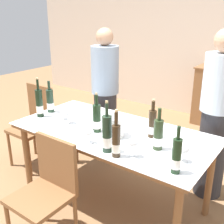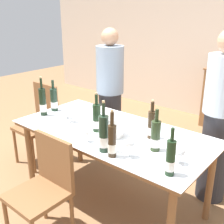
{
  "view_description": "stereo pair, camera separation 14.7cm",
  "coord_description": "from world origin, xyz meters",
  "px_view_note": "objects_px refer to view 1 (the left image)",
  "views": [
    {
      "loc": [
        1.39,
        -1.89,
        1.81
      ],
      "look_at": [
        0.0,
        0.0,
        0.95
      ],
      "focal_mm": 45.0,
      "sensor_mm": 36.0,
      "label": 1
    },
    {
      "loc": [
        1.5,
        -1.8,
        1.81
      ],
      "look_at": [
        0.0,
        0.0,
        0.95
      ],
      "focal_mm": 45.0,
      "sensor_mm": 36.0,
      "label": 2
    }
  ],
  "objects_px": {
    "wine_glass_3": "(69,113)",
    "chair_near_front": "(48,186)",
    "dining_table": "(112,138)",
    "wine_glass_2": "(90,133)",
    "person_guest_left": "(216,118)",
    "wine_bottle_4": "(152,124)",
    "wine_glass_0": "(134,143)",
    "wine_bottle_5": "(158,135)",
    "wine_glass_4": "(184,150)",
    "wine_bottle_3": "(107,135)",
    "ice_bucket": "(114,126)",
    "wine_bottle_6": "(50,101)",
    "wine_glass_1": "(63,110)",
    "wine_bottle_1": "(176,157)",
    "person_host": "(105,96)",
    "wine_bottle_0": "(116,141)",
    "chair_left_end": "(35,120)",
    "wine_bottle_7": "(39,104)",
    "wine_bottle_2": "(97,119)"
  },
  "relations": [
    {
      "from": "wine_bottle_5",
      "to": "wine_bottle_3",
      "type": "bearing_deg",
      "value": -138.08
    },
    {
      "from": "wine_bottle_7",
      "to": "person_guest_left",
      "type": "relative_size",
      "value": 0.25
    },
    {
      "from": "dining_table",
      "to": "wine_glass_3",
      "type": "height_order",
      "value": "wine_glass_3"
    },
    {
      "from": "wine_bottle_7",
      "to": "person_guest_left",
      "type": "height_order",
      "value": "person_guest_left"
    },
    {
      "from": "wine_bottle_1",
      "to": "chair_left_end",
      "type": "height_order",
      "value": "wine_bottle_1"
    },
    {
      "from": "ice_bucket",
      "to": "person_host",
      "type": "height_order",
      "value": "person_host"
    },
    {
      "from": "wine_bottle_7",
      "to": "person_guest_left",
      "type": "bearing_deg",
      "value": 29.14
    },
    {
      "from": "wine_bottle_3",
      "to": "wine_glass_1",
      "type": "bearing_deg",
      "value": 159.77
    },
    {
      "from": "wine_glass_3",
      "to": "chair_near_front",
      "type": "distance_m",
      "value": 0.75
    },
    {
      "from": "dining_table",
      "to": "wine_bottle_4",
      "type": "height_order",
      "value": "wine_bottle_4"
    },
    {
      "from": "wine_bottle_0",
      "to": "chair_near_front",
      "type": "distance_m",
      "value": 0.66
    },
    {
      "from": "wine_bottle_0",
      "to": "wine_glass_3",
      "type": "height_order",
      "value": "wine_bottle_0"
    },
    {
      "from": "wine_bottle_1",
      "to": "chair_near_front",
      "type": "distance_m",
      "value": 1.03
    },
    {
      "from": "dining_table",
      "to": "wine_bottle_5",
      "type": "xyz_separation_m",
      "value": [
        0.5,
        -0.08,
        0.19
      ]
    },
    {
      "from": "wine_glass_2",
      "to": "person_guest_left",
      "type": "relative_size",
      "value": 0.08
    },
    {
      "from": "ice_bucket",
      "to": "person_guest_left",
      "type": "distance_m",
      "value": 1.01
    },
    {
      "from": "wine_glass_3",
      "to": "wine_glass_4",
      "type": "height_order",
      "value": "wine_glass_3"
    },
    {
      "from": "dining_table",
      "to": "wine_glass_2",
      "type": "distance_m",
      "value": 0.35
    },
    {
      "from": "wine_bottle_1",
      "to": "chair_left_end",
      "type": "distance_m",
      "value": 2.04
    },
    {
      "from": "wine_bottle_4",
      "to": "wine_bottle_6",
      "type": "height_order",
      "value": "wine_bottle_4"
    },
    {
      "from": "wine_bottle_6",
      "to": "wine_glass_2",
      "type": "bearing_deg",
      "value": -21.17
    },
    {
      "from": "chair_near_front",
      "to": "person_host",
      "type": "xyz_separation_m",
      "value": [
        -0.5,
        1.4,
        0.3
      ]
    },
    {
      "from": "wine_bottle_5",
      "to": "wine_glass_4",
      "type": "height_order",
      "value": "wine_bottle_5"
    },
    {
      "from": "ice_bucket",
      "to": "wine_bottle_3",
      "type": "xyz_separation_m",
      "value": [
        0.13,
        -0.26,
        0.04
      ]
    },
    {
      "from": "ice_bucket",
      "to": "wine_bottle_6",
      "type": "bearing_deg",
      "value": 174.22
    },
    {
      "from": "wine_bottle_0",
      "to": "wine_glass_1",
      "type": "distance_m",
      "value": 0.92
    },
    {
      "from": "wine_bottle_5",
      "to": "person_host",
      "type": "bearing_deg",
      "value": 145.06
    },
    {
      "from": "wine_bottle_4",
      "to": "chair_near_front",
      "type": "xyz_separation_m",
      "value": [
        -0.48,
        -0.78,
        -0.38
      ]
    },
    {
      "from": "wine_bottle_4",
      "to": "wine_glass_3",
      "type": "relative_size",
      "value": 2.29
    },
    {
      "from": "wine_bottle_7",
      "to": "wine_glass_3",
      "type": "distance_m",
      "value": 0.37
    },
    {
      "from": "wine_bottle_1",
      "to": "wine_bottle_6",
      "type": "relative_size",
      "value": 1.0
    },
    {
      "from": "wine_glass_4",
      "to": "chair_left_end",
      "type": "xyz_separation_m",
      "value": [
        -1.96,
        0.23,
        -0.31
      ]
    },
    {
      "from": "wine_bottle_4",
      "to": "person_guest_left",
      "type": "height_order",
      "value": "person_guest_left"
    },
    {
      "from": "wine_bottle_4",
      "to": "person_guest_left",
      "type": "bearing_deg",
      "value": 59.27
    },
    {
      "from": "wine_bottle_4",
      "to": "wine_glass_0",
      "type": "relative_size",
      "value": 2.22
    },
    {
      "from": "wine_bottle_4",
      "to": "wine_glass_4",
      "type": "distance_m",
      "value": 0.45
    },
    {
      "from": "dining_table",
      "to": "wine_bottle_1",
      "type": "distance_m",
      "value": 0.84
    },
    {
      "from": "wine_bottle_0",
      "to": "wine_glass_2",
      "type": "bearing_deg",
      "value": 169.17
    },
    {
      "from": "dining_table",
      "to": "person_guest_left",
      "type": "height_order",
      "value": "person_guest_left"
    },
    {
      "from": "wine_bottle_4",
      "to": "chair_near_front",
      "type": "height_order",
      "value": "wine_bottle_4"
    },
    {
      "from": "wine_bottle_5",
      "to": "wine_glass_3",
      "type": "height_order",
      "value": "wine_bottle_5"
    },
    {
      "from": "wine_bottle_6",
      "to": "person_host",
      "type": "distance_m",
      "value": 0.73
    },
    {
      "from": "wine_bottle_2",
      "to": "chair_left_end",
      "type": "height_order",
      "value": "wine_bottle_2"
    },
    {
      "from": "wine_bottle_1",
      "to": "wine_bottle_3",
      "type": "bearing_deg",
      "value": -176.73
    },
    {
      "from": "chair_near_front",
      "to": "wine_bottle_0",
      "type": "bearing_deg",
      "value": 36.18
    },
    {
      "from": "ice_bucket",
      "to": "wine_glass_2",
      "type": "bearing_deg",
      "value": -109.05
    },
    {
      "from": "wine_bottle_6",
      "to": "person_guest_left",
      "type": "xyz_separation_m",
      "value": [
        1.55,
        0.69,
        -0.05
      ]
    },
    {
      "from": "wine_bottle_4",
      "to": "wine_glass_2",
      "type": "distance_m",
      "value": 0.54
    },
    {
      "from": "wine_glass_3",
      "to": "chair_near_front",
      "type": "bearing_deg",
      "value": -61.51
    },
    {
      "from": "wine_bottle_2",
      "to": "ice_bucket",
      "type": "bearing_deg",
      "value": 5.75
    }
  ]
}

